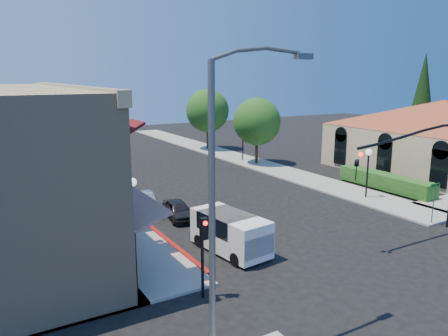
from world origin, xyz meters
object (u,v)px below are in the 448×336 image
secondary_signal (203,243)px  lamppost_right_far (243,134)px  signal_mast_arm (432,161)px  parked_car_a (178,210)px  white_van (231,231)px  cobra_streetlight (223,192)px  street_tree_a (257,122)px  lamppost_left_far (73,152)px  lamppost_left_near (133,194)px  parked_car_d (80,157)px  conifer_far (422,96)px  parked_car_b (143,203)px  street_tree_b (207,111)px  lamppost_right_near (368,161)px  parked_car_c (111,181)px  street_name_sign (434,197)px

secondary_signal → lamppost_right_far: 27.98m
signal_mast_arm → parked_car_a: signal_mast_arm is taller
secondary_signal → white_van: (3.30, 3.36, -1.21)m
cobra_streetlight → white_van: bearing=56.7°
street_tree_a → lamppost_right_far: street_tree_a is taller
lamppost_left_far → parked_car_a: lamppost_left_far is taller
lamppost_right_far → parked_car_a: size_ratio=1.07×
lamppost_left_near → lamppost_left_far: 14.00m
parked_car_d → lamppost_left_far: bearing=-107.5°
lamppost_left_near → white_van: 5.25m
street_tree_a → signal_mast_arm: (-2.94, -20.50, -0.11)m
conifer_far → cobra_streetlight: 42.20m
lamppost_right_far → parked_car_b: (-14.70, -11.00, -2.10)m
signal_mast_arm → parked_car_a: size_ratio=2.39×
lamppost_right_far → street_tree_b: bearing=87.9°
street_tree_a → lamppost_left_near: street_tree_a is taller
lamppost_right_near → parked_car_c: lamppost_right_near is taller
street_tree_a → parked_car_c: (-15.00, -2.00, -3.59)m
cobra_streetlight → lamppost_left_far: bearing=88.5°
lamppost_left_near → parked_car_b: bearing=65.3°
signal_mast_arm → parked_car_b: 17.02m
secondary_signal → signal_mast_arm: bearing=0.4°
signal_mast_arm → lamppost_right_near: signal_mast_arm is taller
lamppost_left_near → street_name_sign: bearing=-19.9°
street_name_sign → lamppost_right_far: 21.85m
street_tree_b → signal_mast_arm: 30.65m
cobra_streetlight → parked_car_b: cobra_streetlight is taller
street_tree_b → lamppost_right_near: bearing=-90.7°
secondary_signal → lamppost_left_near: 6.63m
cobra_streetlight → parked_car_a: 14.28m
lamppost_right_far → parked_car_c: 15.38m
secondary_signal → lamppost_left_far: lamppost_left_far is taller
lamppost_left_far → lamppost_right_far: size_ratio=1.00×
street_name_sign → lamppost_right_near: size_ratio=0.70×
lamppost_left_far → lamppost_right_near: size_ratio=1.00×
lamppost_left_near → white_van: lamppost_left_near is taller
lamppost_left_far → parked_car_c: lamppost_left_far is taller
white_van → lamppost_left_far: bearing=102.4°
lamppost_right_far → white_van: size_ratio=0.79×
lamppost_right_far → street_tree_a: bearing=-81.5°
lamppost_left_near → conifer_far: bearing=15.3°
lamppost_left_near → parked_car_a: lamppost_left_near is taller
lamppost_right_far → parked_car_a: 18.89m
street_tree_a → white_van: bearing=-128.1°
signal_mast_arm → secondary_signal: signal_mast_arm is taller
cobra_streetlight → lamppost_right_far: 31.53m
secondary_signal → parked_car_d: size_ratio=0.73×
white_van → parked_car_d: bearing=92.8°
parked_car_d → parked_car_a: bearing=-89.2°
conifer_far → street_name_sign: (-20.50, -15.80, -4.66)m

